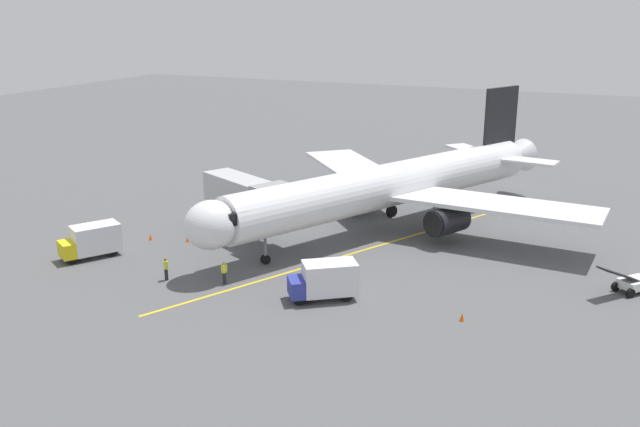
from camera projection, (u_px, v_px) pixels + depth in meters
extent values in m
plane|color=#565659|center=(394.00, 222.00, 64.37)|extent=(220.00, 220.00, 0.00)
cube|color=yellow|center=(365.00, 250.00, 57.09)|extent=(17.78, 36.04, 0.01)
cylinder|color=white|center=(390.00, 185.00, 61.17)|extent=(18.35, 32.21, 3.80)
ellipsoid|color=white|center=(211.00, 225.00, 49.99)|extent=(5.00, 5.18, 3.61)
cone|color=white|center=(515.00, 157.00, 72.53)|extent=(4.39, 4.20, 3.42)
cube|color=black|center=(227.00, 214.00, 50.70)|extent=(3.60, 2.86, 0.90)
cube|color=white|center=(496.00, 204.00, 57.35)|extent=(17.37, 6.39, 0.36)
cylinder|color=black|center=(447.00, 220.00, 58.12)|extent=(3.56, 4.06, 2.30)
cylinder|color=black|center=(433.00, 225.00, 57.04)|extent=(1.97, 1.10, 2.10)
cube|color=white|center=(355.00, 169.00, 69.90)|extent=(15.26, 16.16, 0.36)
cylinder|color=black|center=(353.00, 193.00, 66.65)|extent=(3.56, 4.06, 2.30)
cylinder|color=black|center=(340.00, 196.00, 65.57)|extent=(1.97, 1.10, 2.10)
cube|color=black|center=(500.00, 123.00, 69.60)|extent=(2.43, 4.47, 7.20)
cube|color=white|center=(523.00, 160.00, 67.97)|extent=(6.67, 3.27, 0.24)
cube|color=white|center=(471.00, 150.00, 72.68)|extent=(6.27, 6.17, 0.24)
cylinder|color=slate|center=(265.00, 242.00, 53.56)|extent=(0.24, 0.24, 2.77)
cylinder|color=black|center=(266.00, 259.00, 53.95)|extent=(0.71, 0.83, 0.70)
cylinder|color=slate|center=(434.00, 209.00, 61.72)|extent=(0.24, 0.24, 2.77)
cylinder|color=black|center=(433.00, 224.00, 62.11)|extent=(0.89, 1.19, 1.10)
cylinder|color=slate|center=(392.00, 197.00, 65.54)|extent=(0.24, 0.24, 2.77)
cylinder|color=black|center=(392.00, 211.00, 65.94)|extent=(0.89, 1.19, 1.10)
cube|color=#B7B7BC|center=(244.00, 193.00, 59.25)|extent=(9.23, 6.29, 2.50)
cube|color=gray|center=(275.00, 204.00, 55.94)|extent=(3.92, 4.10, 3.00)
cylinder|color=slate|center=(217.00, 204.00, 63.12)|extent=(0.70, 0.70, 3.90)
cube|color=#333338|center=(218.00, 221.00, 63.59)|extent=(2.00, 2.00, 0.60)
cylinder|color=#23232D|center=(166.00, 274.00, 50.67)|extent=(0.26, 0.26, 0.88)
cube|color=#D8EA19|center=(166.00, 265.00, 50.45)|extent=(0.45, 0.43, 0.60)
cube|color=silver|center=(166.00, 265.00, 50.45)|extent=(0.47, 0.45, 0.10)
sphere|color=brown|center=(165.00, 259.00, 50.33)|extent=(0.22, 0.22, 0.22)
cylinder|color=#23232D|center=(224.00, 278.00, 49.99)|extent=(0.26, 0.26, 0.88)
cube|color=#D8EA19|center=(224.00, 268.00, 49.77)|extent=(0.28, 0.41, 0.60)
cube|color=silver|center=(224.00, 268.00, 49.77)|extent=(0.30, 0.43, 0.10)
sphere|color=tan|center=(224.00, 263.00, 49.65)|extent=(0.22, 0.22, 0.22)
cube|color=white|center=(635.00, 283.00, 48.61)|extent=(2.58, 2.64, 0.60)
cube|color=black|center=(620.00, 275.00, 47.71)|extent=(3.14, 3.42, 1.61)
cylinder|color=black|center=(630.00, 293.00, 47.67)|extent=(0.61, 0.65, 0.64)
cylinder|color=black|center=(615.00, 287.00, 48.80)|extent=(0.61, 0.65, 0.64)
cylinder|color=black|center=(631.00, 283.00, 49.40)|extent=(0.61, 0.65, 0.64)
cube|color=#2D3899|center=(302.00, 287.00, 46.94)|extent=(2.49, 2.53, 1.20)
cube|color=black|center=(291.00, 285.00, 46.75)|extent=(1.12, 1.47, 0.70)
cube|color=silver|center=(330.00, 278.00, 47.17)|extent=(4.09, 3.72, 2.20)
cylinder|color=black|center=(300.00, 299.00, 46.45)|extent=(0.83, 0.69, 0.84)
cylinder|color=black|center=(296.00, 292.00, 47.67)|extent=(0.83, 0.69, 0.84)
cylinder|color=black|center=(346.00, 295.00, 47.07)|extent=(0.83, 0.69, 0.84)
cylinder|color=black|center=(342.00, 288.00, 48.29)|extent=(0.83, 0.69, 0.84)
cube|color=yellow|center=(72.00, 249.00, 54.27)|extent=(2.50, 2.44, 1.20)
cube|color=black|center=(62.00, 248.00, 53.83)|extent=(1.54, 1.01, 0.70)
cube|color=silver|center=(96.00, 238.00, 55.19)|extent=(3.57, 4.12, 2.20)
cylinder|color=black|center=(71.00, 259.00, 53.79)|extent=(0.65, 0.85, 0.84)
cylinder|color=black|center=(67.00, 254.00, 54.82)|extent=(0.65, 0.85, 0.84)
cylinder|color=black|center=(112.00, 251.00, 55.54)|extent=(0.65, 0.85, 0.84)
cylinder|color=black|center=(107.00, 247.00, 56.57)|extent=(0.65, 0.85, 0.84)
cone|color=#F2590F|center=(462.00, 317.00, 44.14)|extent=(0.32, 0.32, 0.55)
cone|color=#F2590F|center=(240.00, 222.00, 63.38)|extent=(0.32, 0.32, 0.55)
cone|color=#F2590F|center=(188.00, 239.00, 58.96)|extent=(0.32, 0.32, 0.55)
cone|color=#F2590F|center=(151.00, 237.00, 59.42)|extent=(0.32, 0.32, 0.55)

